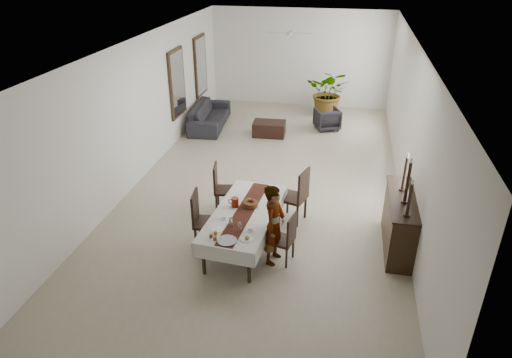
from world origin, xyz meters
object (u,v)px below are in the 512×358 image
object	(u,v)px
red_pitcher	(235,202)
dining_table_top	(245,213)
sideboard_body	(399,224)
sofa	(210,115)
woman	(274,225)

from	to	relation	value
red_pitcher	dining_table_top	bearing A→B (deg)	-35.63
sideboard_body	sofa	xyz separation A→B (m)	(-5.19, 5.44, -0.16)
woman	sofa	distance (m)	7.00
dining_table_top	woman	distance (m)	0.72
dining_table_top	sideboard_body	distance (m)	2.80
dining_table_top	sideboard_body	bearing A→B (deg)	14.17
sofa	woman	bearing A→B (deg)	-158.94
red_pitcher	sideboard_body	xyz separation A→B (m)	(2.97, 0.31, -0.28)
woman	sofa	bearing A→B (deg)	36.95
dining_table_top	sofa	world-z (taller)	dining_table_top
dining_table_top	woman	world-z (taller)	woman
dining_table_top	red_pitcher	size ratio (longest dim) A/B	12.00
red_pitcher	sideboard_body	size ratio (longest dim) A/B	0.11
woman	dining_table_top	bearing A→B (deg)	68.46
dining_table_top	sofa	xyz separation A→B (m)	(-2.44, 5.90, -0.32)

